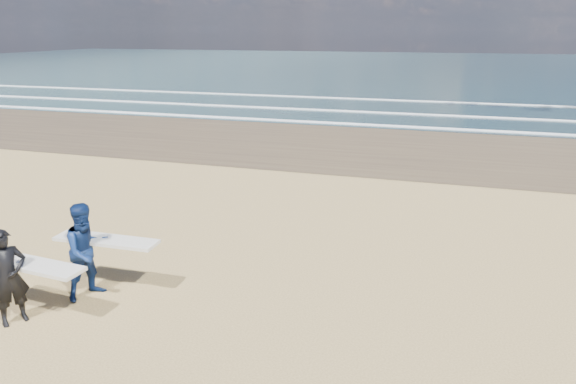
% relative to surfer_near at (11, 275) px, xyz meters
% --- Properties ---
extents(ocean, '(220.00, 100.00, 0.02)m').
position_rel_surfer_near_xyz_m(ocean, '(20.94, 71.53, -0.93)').
color(ocean, '#182D36').
rests_on(ocean, ground).
extents(surfer_near, '(2.24, 1.10, 1.84)m').
position_rel_surfer_near_xyz_m(surfer_near, '(0.00, 0.00, 0.00)').
color(surfer_near, black).
rests_on(surfer_near, ground).
extents(surfer_far, '(2.21, 1.23, 1.99)m').
position_rel_surfer_near_xyz_m(surfer_far, '(0.73, 1.25, 0.06)').
color(surfer_far, '#0E214E').
rests_on(surfer_far, ground).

